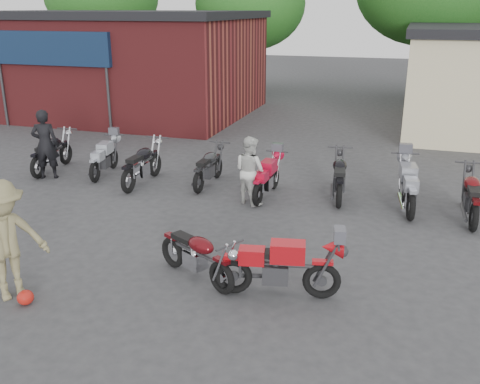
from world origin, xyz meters
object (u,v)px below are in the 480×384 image
(vintage_motorcycle, at_px, (197,252))
(person_dark, at_px, (45,144))
(helmet, at_px, (25,297))
(row_bike_2, at_px, (142,162))
(row_bike_7, at_px, (471,193))
(person_light, at_px, (250,170))
(person_tan, at_px, (5,240))
(row_bike_5, at_px, (339,174))
(row_bike_6, at_px, (408,183))
(row_bike_3, at_px, (209,165))
(row_bike_1, at_px, (104,156))
(sportbike, at_px, (280,264))
(row_bike_4, at_px, (267,176))
(row_bike_0, at_px, (52,151))

(vintage_motorcycle, height_order, person_dark, person_dark)
(helmet, relative_size, row_bike_2, 0.13)
(row_bike_7, bearing_deg, person_light, 94.58)
(person_tan, distance_m, row_bike_5, 7.71)
(person_light, height_order, row_bike_6, person_light)
(row_bike_3, bearing_deg, row_bike_1, 90.98)
(sportbike, distance_m, row_bike_7, 5.52)
(person_dark, bearing_deg, person_tan, 99.35)
(vintage_motorcycle, bearing_deg, row_bike_6, 83.32)
(vintage_motorcycle, xyz_separation_m, person_dark, (-6.03, 4.16, 0.42))
(row_bike_3, xyz_separation_m, row_bike_6, (4.95, -0.22, 0.06))
(vintage_motorcycle, xyz_separation_m, row_bike_2, (-3.34, 4.48, 0.07))
(person_tan, height_order, row_bike_4, person_tan)
(row_bike_2, height_order, row_bike_4, row_bike_2)
(person_dark, distance_m, row_bike_3, 4.46)
(row_bike_1, height_order, row_bike_7, row_bike_7)
(sportbike, bearing_deg, row_bike_4, 96.40)
(person_tan, xyz_separation_m, row_bike_5, (4.34, 6.37, -0.40))
(helmet, bearing_deg, row_bike_7, 40.88)
(helmet, xyz_separation_m, row_bike_1, (-2.44, 6.43, 0.41))
(vintage_motorcycle, height_order, row_bike_7, row_bike_7)
(row_bike_1, xyz_separation_m, row_bike_5, (6.42, 0.09, 0.05))
(person_dark, distance_m, row_bike_5, 7.79)
(person_dark, xyz_separation_m, person_light, (5.78, -0.24, -0.13))
(helmet, distance_m, row_bike_2, 6.13)
(person_dark, distance_m, row_bike_7, 10.67)
(vintage_motorcycle, xyz_separation_m, row_bike_1, (-4.72, 4.89, 0.01))
(helmet, height_order, row_bike_1, row_bike_1)
(vintage_motorcycle, height_order, helmet, vintage_motorcycle)
(row_bike_6, bearing_deg, person_tan, 128.11)
(person_light, bearing_deg, person_dark, 26.19)
(helmet, bearing_deg, row_bike_6, 48.22)
(row_bike_4, relative_size, row_bike_5, 0.91)
(row_bike_1, bearing_deg, person_light, -111.44)
(row_bike_6, bearing_deg, row_bike_1, 81.00)
(row_bike_6, bearing_deg, helmet, 130.61)
(row_bike_3, bearing_deg, vintage_motorcycle, -160.97)
(sportbike, relative_size, row_bike_2, 0.95)
(row_bike_1, distance_m, row_bike_2, 1.44)
(sportbike, xyz_separation_m, row_bike_2, (-4.78, 4.56, 0.03))
(row_bike_5, bearing_deg, vintage_motorcycle, 152.85)
(row_bike_0, xyz_separation_m, row_bike_1, (1.61, 0.09, -0.05))
(row_bike_4, bearing_deg, row_bike_7, -87.79)
(row_bike_4, bearing_deg, vintage_motorcycle, -177.53)
(row_bike_0, bearing_deg, row_bike_6, -95.23)
(helmet, bearing_deg, row_bike_5, 58.61)
(person_tan, bearing_deg, helmet, -74.87)
(sportbike, distance_m, person_tan, 4.31)
(sportbike, bearing_deg, row_bike_5, 76.19)
(helmet, bearing_deg, row_bike_4, 69.10)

